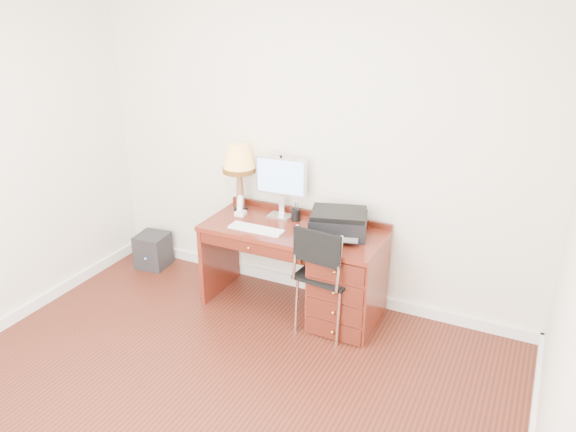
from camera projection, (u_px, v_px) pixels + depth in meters
The scene contains 12 objects.
ground at pixel (203, 407), 3.74m from camera, with size 4.00×4.00×0.00m, color #3B150D.
room_shell at pixel (250, 350), 4.24m from camera, with size 4.00×4.00×4.00m.
desk at pixel (329, 272), 4.62m from camera, with size 1.50×0.67×0.75m.
monitor at pixel (281, 180), 4.74m from camera, with size 0.45×0.16×0.52m.
keyboard at pixel (256, 229), 4.57m from camera, with size 0.46×0.13×0.02m, color white.
mouse_pad at pixel (322, 236), 4.44m from camera, with size 0.22×0.22×0.04m.
printer at pixel (338, 223), 4.47m from camera, with size 0.53×0.46×0.20m.
leg_lamp at pixel (239, 163), 4.82m from camera, with size 0.29×0.29×0.59m.
phone at pixel (241, 210), 4.85m from camera, with size 0.09×0.09×0.18m.
pen_cup at pixel (296, 215), 4.74m from camera, with size 0.08×0.08×0.10m, color black.
chair at pixel (326, 269), 4.35m from camera, with size 0.48×0.49×0.93m.
equipment_box at pixel (153, 250), 5.55m from camera, with size 0.29×0.29×0.33m, color black.
Camera 1 is at (1.79, -2.42, 2.62)m, focal length 35.00 mm.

